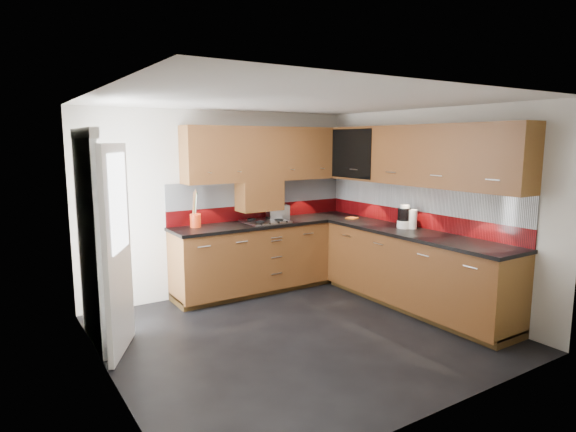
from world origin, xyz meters
TOP-DOWN VIEW (x-y plane):
  - room at (0.00, 0.00)m, footprint 4.00×3.80m
  - base_cabinets at (1.07, 0.72)m, footprint 2.70×3.20m
  - countertop at (1.05, 0.70)m, footprint 2.72×3.22m
  - backsplash at (1.28, 0.93)m, footprint 2.70×3.20m
  - upper_cabinets at (1.23, 0.78)m, footprint 2.50×3.20m
  - extractor_hood at (0.45, 1.64)m, footprint 0.60×0.33m
  - glass_cabinet at (1.71, 1.07)m, footprint 0.32×0.80m
  - back_door at (-1.78, 0.75)m, footprint 0.42×1.19m
  - gas_hob at (0.45, 1.47)m, footprint 0.56×0.49m
  - utensil_pot at (-0.48, 1.62)m, footprint 0.13×0.13m
  - toaster at (0.72, 1.59)m, footprint 0.32×0.23m
  - food_processor at (1.68, 0.16)m, footprint 0.18×0.18m
  - paper_towel at (1.73, 0.08)m, footprint 0.12×0.12m
  - orange_cloth at (1.62, 1.08)m, footprint 0.18×0.17m

SIDE VIEW (x-z plane):
  - base_cabinets at x=1.07m, z-range -0.04..0.91m
  - countertop at x=1.05m, z-range 0.90..0.94m
  - orange_cloth at x=1.62m, z-range 0.94..0.96m
  - gas_hob at x=0.45m, z-range 0.93..0.98m
  - back_door at x=-1.78m, z-range 0.01..2.05m
  - toaster at x=0.72m, z-range 0.94..1.14m
  - utensil_pot at x=-0.48m, z-range 0.80..1.28m
  - paper_towel at x=1.73m, z-range 0.94..1.18m
  - food_processor at x=1.68m, z-range 0.93..1.22m
  - backsplash at x=1.28m, z-range 0.94..1.48m
  - extractor_hood at x=0.45m, z-range 1.08..1.48m
  - room at x=0.00m, z-range 0.18..2.82m
  - upper_cabinets at x=1.23m, z-range 1.48..2.20m
  - glass_cabinet at x=1.71m, z-range 1.54..2.20m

